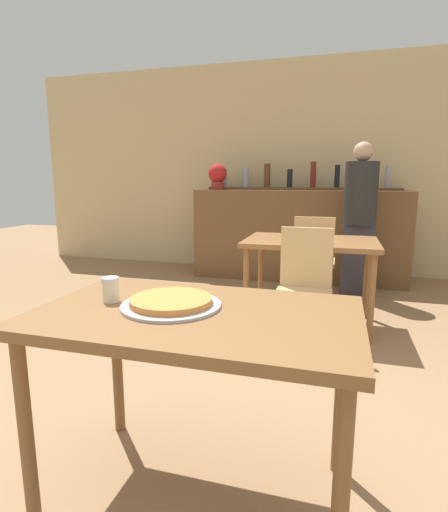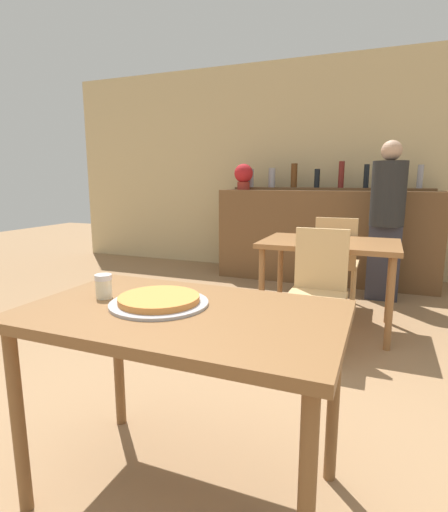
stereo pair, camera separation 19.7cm
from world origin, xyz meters
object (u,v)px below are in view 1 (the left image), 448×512
object	(u,v)px
pizza_tray	(171,303)
person_standing	(359,215)
potted_plant	(218,175)
chair_far_side_front	(304,282)
cheese_shaker	(111,289)
chair_far_side_back	(314,255)

from	to	relation	value
pizza_tray	person_standing	size ratio (longest dim) A/B	0.23
pizza_tray	potted_plant	world-z (taller)	potted_plant
chair_far_side_front	pizza_tray	world-z (taller)	chair_far_side_front
cheese_shaker	person_standing	bearing A→B (deg)	71.58
chair_far_side_front	potted_plant	world-z (taller)	potted_plant
chair_far_side_back	potted_plant	world-z (taller)	potted_plant
chair_far_side_front	cheese_shaker	bearing A→B (deg)	-111.97
pizza_tray	potted_plant	xyz separation A→B (m)	(-0.94, 3.68, 0.51)
person_standing	chair_far_side_back	bearing A→B (deg)	-128.95
person_standing	potted_plant	xyz separation A→B (m)	(-1.74, 0.53, 0.42)
chair_far_side_front	cheese_shaker	distance (m)	1.70
cheese_shaker	chair_far_side_front	bearing A→B (deg)	68.03
chair_far_side_back	person_standing	world-z (taller)	person_standing
pizza_tray	cheese_shaker	distance (m)	0.26
cheese_shaker	potted_plant	world-z (taller)	potted_plant
potted_plant	pizza_tray	bearing A→B (deg)	-75.62
chair_far_side_front	chair_far_side_back	xyz separation A→B (m)	(0.00, 1.08, 0.00)
chair_far_side_back	cheese_shaker	bearing A→B (deg)	76.62
pizza_tray	cheese_shaker	bearing A→B (deg)	-179.04
pizza_tray	potted_plant	distance (m)	3.84
cheese_shaker	person_standing	world-z (taller)	person_standing
chair_far_side_front	potted_plant	xyz separation A→B (m)	(-1.32, 2.14, 0.79)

